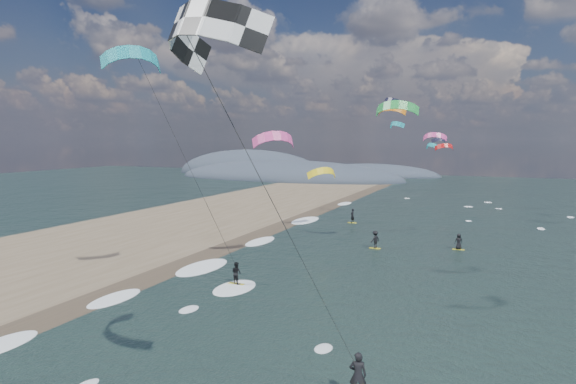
% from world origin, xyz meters
% --- Properties ---
extents(ground, '(260.00, 260.00, 0.00)m').
position_xyz_m(ground, '(0.00, 0.00, 0.00)').
color(ground, black).
rests_on(ground, ground).
extents(sand_strip, '(26.00, 240.00, 0.00)m').
position_xyz_m(sand_strip, '(-24.00, 10.00, 0.00)').
color(sand_strip, brown).
rests_on(sand_strip, ground).
extents(wet_sand_strip, '(3.00, 240.00, 0.00)m').
position_xyz_m(wet_sand_strip, '(-12.00, 10.00, 0.00)').
color(wet_sand_strip, '#382D23').
rests_on(wet_sand_strip, ground).
extents(coastal_hills, '(80.00, 41.00, 15.00)m').
position_xyz_m(coastal_hills, '(-44.84, 107.86, 0.00)').
color(coastal_hills, '#3D4756').
rests_on(coastal_hills, ground).
extents(kitesurfer_near_a, '(8.13, 9.56, 15.09)m').
position_xyz_m(kitesurfer_near_a, '(3.96, -4.73, 11.68)').
color(kitesurfer_near_a, yellow).
rests_on(kitesurfer_near_a, ground).
extents(kitesurfer_near_b, '(6.81, 9.20, 16.75)m').
position_xyz_m(kitesurfer_near_b, '(-7.45, 7.76, 10.94)').
color(kitesurfer_near_b, yellow).
rests_on(kitesurfer_near_b, ground).
extents(far_kitesurfers, '(14.65, 14.13, 1.83)m').
position_xyz_m(far_kitesurfers, '(1.95, 31.16, 0.87)').
color(far_kitesurfers, yellow).
rests_on(far_kitesurfers, ground).
extents(bg_kite_field, '(13.17, 78.08, 10.16)m').
position_xyz_m(bg_kite_field, '(-0.82, 52.44, 11.64)').
color(bg_kite_field, teal).
rests_on(bg_kite_field, ground).
extents(shoreline_surf, '(2.40, 79.40, 0.11)m').
position_xyz_m(shoreline_surf, '(-10.80, 14.75, 0.00)').
color(shoreline_surf, white).
rests_on(shoreline_surf, ground).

